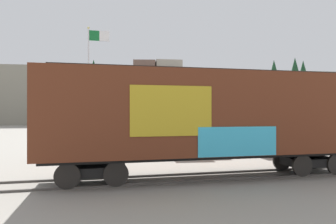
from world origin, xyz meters
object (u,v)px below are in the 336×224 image
object	(u,v)px
flagpole	(92,70)
parked_car_black	(90,143)
freight_car	(209,115)
parked_car_tan	(186,142)
parked_car_blue	(282,142)

from	to	relation	value
flagpole	parked_car_black	world-z (taller)	flagpole
freight_car	parked_car_tan	distance (m)	6.50
parked_car_black	parked_car_blue	bearing A→B (deg)	-2.17
freight_car	parked_car_blue	bearing A→B (deg)	41.50
flagpole	parked_car_tan	xyz separation A→B (m)	(6.23, -5.73, -5.16)
parked_car_black	parked_car_tan	bearing A→B (deg)	-0.01
parked_car_tan	parked_car_blue	xyz separation A→B (m)	(6.21, -0.46, -0.04)
flagpole	parked_car_blue	xyz separation A→B (m)	(12.44, -6.19, -5.20)
parked_car_blue	flagpole	bearing A→B (deg)	153.56
parked_car_tan	freight_car	bearing A→B (deg)	-93.14
flagpole	parked_car_blue	distance (m)	14.84
freight_car	flagpole	xyz separation A→B (m)	(-5.89, 11.99, 3.41)
parked_car_blue	parked_car_black	bearing A→B (deg)	177.83
parked_car_black	freight_car	bearing A→B (deg)	-48.71
freight_car	parked_car_blue	distance (m)	8.93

